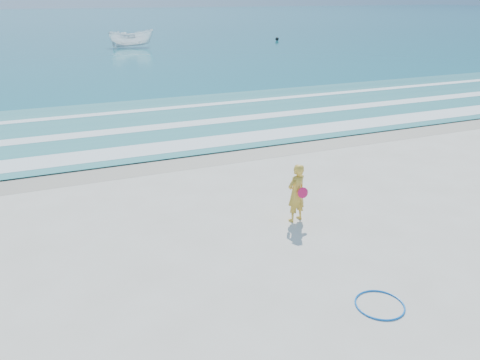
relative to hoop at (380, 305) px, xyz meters
name	(u,v)px	position (x,y,z in m)	size (l,w,h in m)	color
ground	(330,302)	(-0.78, 0.44, -0.02)	(400.00, 400.00, 0.00)	silver
wet_sand	(189,157)	(-0.78, 9.44, -0.01)	(400.00, 2.40, 0.00)	#B2A893
ocean	(57,21)	(-0.78, 105.44, 0.00)	(400.00, 190.00, 0.04)	#19727F
shallow	(156,122)	(-0.78, 14.44, 0.03)	(400.00, 10.00, 0.01)	#59B7AD
foam_near	(179,145)	(-0.78, 10.74, 0.04)	(400.00, 1.40, 0.01)	white
foam_mid	(161,127)	(-0.78, 13.64, 0.04)	(400.00, 0.90, 0.01)	white
foam_far	(144,110)	(-0.78, 16.94, 0.04)	(400.00, 0.60, 0.01)	white
hoop	(380,305)	(0.00, 0.00, 0.00)	(0.91, 0.91, 0.03)	blue
boat	(131,38)	(4.12, 46.50, 0.93)	(1.76, 4.69, 1.81)	white
buoy	(277,39)	(21.75, 47.13, 0.24)	(0.42, 0.42, 0.42)	black
woman	(296,193)	(0.26, 3.67, 0.74)	(0.63, 0.50, 1.50)	gold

